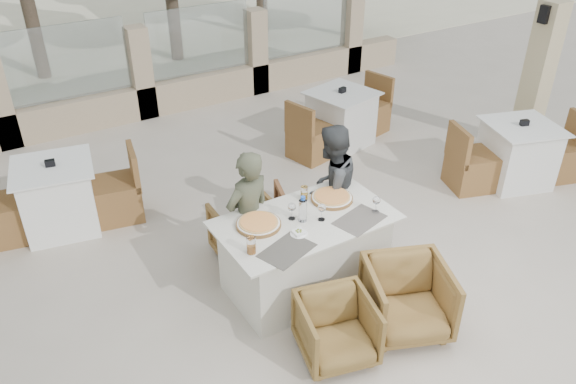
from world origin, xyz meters
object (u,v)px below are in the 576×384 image
armchair_far_right (312,214)px  wine_glass_corner (376,203)px  wine_glass_near (322,211)px  pizza_right (332,197)px  diner_left (249,218)px  beer_glass_right (304,193)px  armchair_far_left (248,232)px  pizza_left (259,223)px  beer_glass_left (251,245)px  dining_table (305,253)px  wine_glass_centre (292,210)px  bg_table_c (517,154)px  water_bottle (303,209)px  bg_table_b (341,118)px  armchair_near_left (337,329)px  armchair_near_right (407,299)px  bg_table_a (59,197)px  olive_dish (299,232)px  diner_right (330,189)px

armchair_far_right → wine_glass_corner: bearing=115.3°
wine_glass_near → armchair_far_right: wine_glass_near is taller
pizza_right → diner_left: (-0.75, 0.27, -0.12)m
beer_glass_right → armchair_far_left: beer_glass_right is taller
diner_left → armchair_far_right: bearing=-178.9°
pizza_left → beer_glass_left: bearing=-127.8°
dining_table → beer_glass_right: bearing=59.1°
wine_glass_centre → bg_table_c: wine_glass_centre is taller
beer_glass_left → armchair_far_left: 1.10m
water_bottle → armchair_far_left: water_bottle is taller
beer_glass_left → wine_glass_corner: bearing=-2.9°
beer_glass_left → bg_table_b: size_ratio=0.09×
water_bottle → beer_glass_right: bearing=54.7°
armchair_near_left → diner_left: bearing=109.5°
pizza_left → bg_table_c: bearing=2.6°
armchair_near_right → bg_table_a: bearing=147.2°
olive_dish → bg_table_c: 3.56m
pizza_left → diner_left: size_ratio=0.29×
water_bottle → wine_glass_near: 0.17m
armchair_far_left → bg_table_b: bg_table_b is taller
wine_glass_near → wine_glass_corner: same height
pizza_right → olive_dish: size_ratio=3.60×
wine_glass_centre → armchair_far_left: size_ratio=0.28×
wine_glass_centre → bg_table_a: wine_glass_centre is taller
pizza_right → beer_glass_left: beer_glass_left is taller
bg_table_c → pizza_left: bearing=-158.9°
pizza_left → bg_table_a: size_ratio=0.24×
wine_glass_centre → bg_table_b: size_ratio=0.11×
armchair_far_right → bg_table_b: bearing=-116.5°
armchair_far_left → diner_right: bearing=163.6°
wine_glass_centre → armchair_near_right: 1.25m
armchair_far_right → armchair_near_left: (-0.73, -1.45, -0.04)m
pizza_right → water_bottle: (-0.43, -0.15, 0.10)m
pizza_right → armchair_far_right: bearing=78.2°
dining_table → diner_left: (-0.36, 0.41, 0.29)m
dining_table → bg_table_b: size_ratio=0.98×
armchair_far_right → bg_table_c: size_ratio=0.42×
bg_table_c → beer_glass_right: bearing=-161.3°
beer_glass_right → armchair_near_right: size_ratio=0.19×
olive_dish → wine_glass_corner: bearing=-5.4°
pizza_right → olive_dish: pizza_right is taller
water_bottle → beer_glass_left: water_bottle is taller
armchair_far_left → diner_left: diner_left is taller
pizza_right → bg_table_a: 3.00m
beer_glass_left → armchair_far_right: beer_glass_left is taller
dining_table → diner_right: (0.57, 0.42, 0.30)m
wine_glass_corner → beer_glass_right: bearing=129.4°
armchair_far_left → armchair_near_right: size_ratio=0.93×
bg_table_c → armchair_far_right: bearing=-167.5°
armchair_far_right → armchair_near_left: 1.63m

